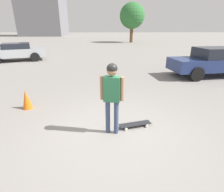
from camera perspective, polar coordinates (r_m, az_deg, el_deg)
ground_plane at (r=4.59m, az=0.00°, el=-11.73°), size 220.00×220.00×0.00m
person at (r=4.08m, az=0.00°, el=1.87°), size 0.28×0.56×1.78m
skateboard at (r=4.82m, az=7.55°, el=-9.13°), size 0.42×0.90×0.09m
car_parked_near at (r=11.16m, az=30.21°, el=9.71°), size 2.28×4.76×1.54m
car_parked_far at (r=16.42m, az=-28.87°, el=12.64°), size 3.35×4.79×1.39m
tree_distant at (r=34.16m, az=6.59°, el=24.53°), size 4.41×4.41×6.73m
traffic_cone at (r=6.37m, az=-26.15°, el=-0.98°), size 0.31×0.31×0.65m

